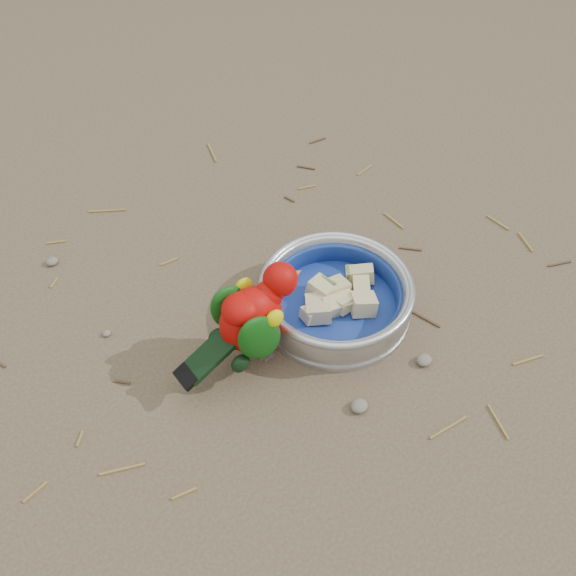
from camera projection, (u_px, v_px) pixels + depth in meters
ground at (290, 309)px, 0.97m from camera, size 60.00×60.00×0.00m
food_bowl at (335, 308)px, 0.96m from camera, size 0.22×0.22×0.02m
bowl_wall at (336, 295)px, 0.94m from camera, size 0.22×0.22×0.04m
fruit_wedges at (336, 298)px, 0.94m from camera, size 0.13×0.13×0.03m
lory_parrot at (254, 323)px, 0.85m from camera, size 0.18×0.09×0.15m
ground_debris at (247, 305)px, 0.97m from camera, size 0.90×0.80×0.01m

